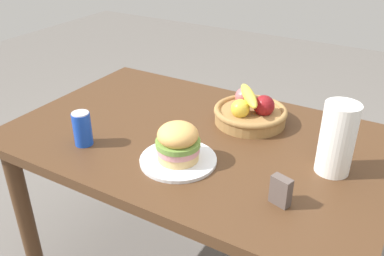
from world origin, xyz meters
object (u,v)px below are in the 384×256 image
plate (178,160)px  paper_towel_roll (337,139)px  sandwich (178,142)px  napkin_holder (281,191)px  fruit_basket (250,112)px  soda_can (82,129)px

plate → paper_towel_roll: bearing=24.1°
sandwich → paper_towel_roll: 0.51m
plate → sandwich: (-0.00, 0.00, 0.07)m
sandwich → napkin_holder: size_ratio=1.67×
sandwich → paper_towel_roll: (0.46, 0.21, 0.04)m
fruit_basket → napkin_holder: 0.51m
sandwich → fruit_basket: bearing=76.6°
plate → fruit_basket: fruit_basket is taller
plate → soda_can: 0.37m
paper_towel_roll → napkin_holder: paper_towel_roll is taller
soda_can → napkin_holder: bearing=2.6°
sandwich → napkin_holder: sandwich is taller
plate → napkin_holder: (0.37, -0.04, 0.04)m
plate → paper_towel_roll: 0.52m
soda_can → sandwich: bearing=11.6°
plate → napkin_holder: napkin_holder is taller
soda_can → napkin_holder: 0.73m
sandwich → paper_towel_roll: size_ratio=0.63×
napkin_holder → fruit_basket: bearing=139.4°
paper_towel_roll → sandwich: bearing=-155.9°
soda_can → paper_towel_roll: (0.82, 0.28, 0.06)m
paper_towel_roll → napkin_holder: 0.27m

